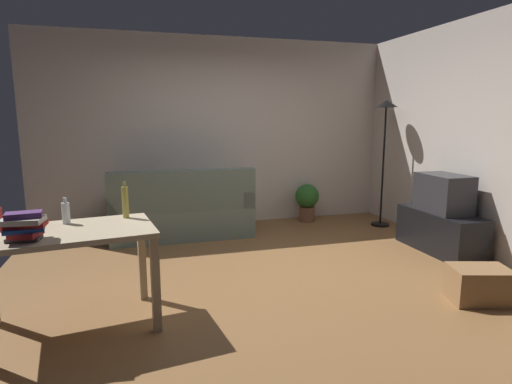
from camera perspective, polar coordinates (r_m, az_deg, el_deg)
ground_plane at (r=4.39m, az=0.57°, el=-10.99°), size 5.20×4.40×0.02m
wall_rear at (r=6.24m, az=-5.27°, el=8.03°), size 5.20×0.10×2.70m
wall_right at (r=5.45m, az=27.99°, el=6.62°), size 0.10×4.40×2.70m
couch at (r=5.68m, az=-10.00°, el=-2.91°), size 1.83×0.84×0.92m
tv_stand at (r=5.44m, az=23.70°, el=-4.92°), size 0.44×1.10×0.48m
tv at (r=5.35m, az=24.07°, el=-0.15°), size 0.41×0.60×0.44m
torchiere_lamp at (r=6.29m, az=17.10°, el=8.22°), size 0.32×0.32×1.81m
desk at (r=3.39m, az=-24.03°, el=-6.52°), size 1.28×0.86×0.76m
potted_plant at (r=6.45m, az=6.93°, el=-1.06°), size 0.36×0.36×0.57m
storage_box at (r=4.17m, az=28.02°, el=-11.02°), size 0.56×0.46×0.30m
bottle_clear at (r=3.55m, az=-24.38°, el=-2.56°), size 0.06×0.06×0.21m
bottle_squat at (r=3.58m, az=-17.29°, el=-1.27°), size 0.05×0.05×0.30m
book_stack at (r=3.18m, az=-28.91°, el=-4.07°), size 0.28×0.21×0.19m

